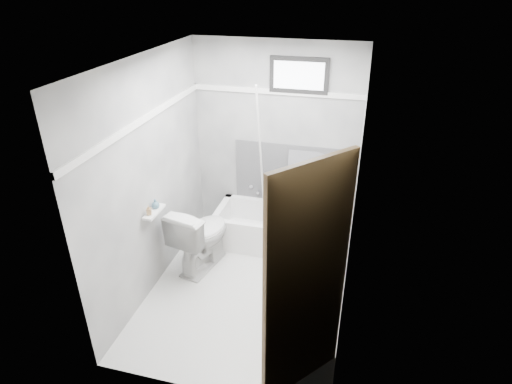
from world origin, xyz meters
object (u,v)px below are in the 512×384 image
(office_chair, at_px, (299,199))
(soap_bottle_b, at_px, (155,204))
(toilet, at_px, (201,236))
(door, at_px, (337,319))
(soap_bottle_a, at_px, (149,210))
(bathtub, at_px, (276,229))

(office_chair, bearing_deg, soap_bottle_b, -145.60)
(toilet, bearing_deg, door, 148.51)
(office_chair, height_order, soap_bottle_b, office_chair)
(door, xyz_separation_m, soap_bottle_b, (-1.92, 1.20, -0.04))
(toilet, relative_size, soap_bottle_a, 8.02)
(office_chair, bearing_deg, soap_bottle_a, -142.09)
(door, relative_size, soap_bottle_a, 20.05)
(toilet, distance_m, door, 2.32)
(office_chair, relative_size, toilet, 1.28)
(soap_bottle_b, bearing_deg, bathtub, 43.89)
(bathtub, height_order, soap_bottle_a, soap_bottle_a)
(office_chair, bearing_deg, toilet, -149.36)
(bathtub, relative_size, door, 0.75)
(office_chair, xyz_separation_m, soap_bottle_b, (-1.31, -1.06, 0.33))
(office_chair, relative_size, door, 0.51)
(toilet, bearing_deg, bathtub, -125.51)
(door, bearing_deg, toilet, 135.68)
(toilet, height_order, door, door)
(soap_bottle_a, xyz_separation_m, soap_bottle_b, (0.00, 0.14, -0.01))
(bathtub, bearing_deg, office_chair, 10.78)
(office_chair, xyz_separation_m, toilet, (-0.99, -0.70, -0.24))
(office_chair, distance_m, toilet, 1.23)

